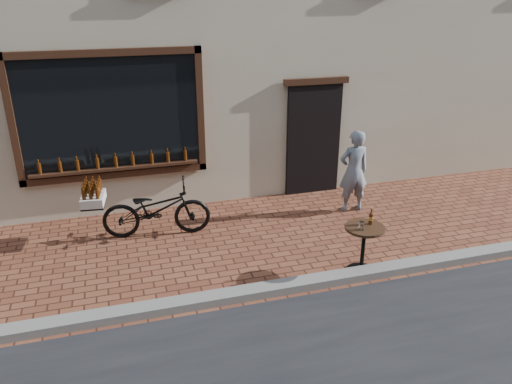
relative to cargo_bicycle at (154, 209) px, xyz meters
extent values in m
plane|color=brown|center=(1.37, -2.41, -0.48)|extent=(90.00, 90.00, 0.00)
cube|color=slate|center=(1.37, -2.21, -0.42)|extent=(90.00, 0.25, 0.12)
cube|color=black|center=(-0.53, 1.04, 1.37)|extent=(3.00, 0.06, 2.00)
cube|color=black|center=(-0.53, 1.02, 2.43)|extent=(3.24, 0.10, 0.12)
cube|color=black|center=(-0.53, 1.02, 0.31)|extent=(3.24, 0.10, 0.12)
cube|color=black|center=(-2.09, 1.02, 1.37)|extent=(0.12, 0.10, 2.24)
cube|color=black|center=(1.03, 1.02, 1.37)|extent=(0.12, 0.10, 2.24)
cube|color=black|center=(-0.53, 0.97, 0.44)|extent=(2.90, 0.16, 0.05)
cube|color=black|center=(3.27, 1.05, 0.62)|extent=(1.10, 0.10, 2.20)
cube|color=black|center=(3.27, 1.02, 1.78)|extent=(1.30, 0.10, 0.12)
cylinder|color=#3D1C07|center=(-1.78, 0.97, 0.56)|extent=(0.06, 0.06, 0.19)
cylinder|color=#3D1C07|center=(-1.47, 0.97, 0.56)|extent=(0.06, 0.06, 0.19)
cylinder|color=#3D1C07|center=(-1.16, 0.97, 0.56)|extent=(0.06, 0.06, 0.19)
cylinder|color=#3D1C07|center=(-0.84, 0.97, 0.56)|extent=(0.06, 0.06, 0.19)
cylinder|color=#3D1C07|center=(-0.53, 0.97, 0.56)|extent=(0.06, 0.06, 0.19)
cylinder|color=#3D1C07|center=(-0.22, 0.97, 0.56)|extent=(0.06, 0.06, 0.19)
cylinder|color=#3D1C07|center=(0.09, 0.97, 0.56)|extent=(0.06, 0.06, 0.19)
cylinder|color=#3D1C07|center=(0.41, 0.97, 0.56)|extent=(0.06, 0.06, 0.19)
cylinder|color=#3D1C07|center=(0.72, 0.97, 0.56)|extent=(0.06, 0.06, 0.19)
imported|color=black|center=(0.04, 0.00, -0.01)|extent=(1.84, 0.83, 0.94)
cube|color=black|center=(-0.94, 0.11, 0.17)|extent=(0.41, 0.54, 0.03)
cube|color=beige|center=(-0.94, 0.11, 0.25)|extent=(0.41, 0.56, 0.15)
cylinder|color=#3D1C07|center=(-0.86, -0.09, 0.43)|extent=(0.06, 0.06, 0.20)
cylinder|color=#3D1C07|center=(-0.97, -0.07, 0.43)|extent=(0.06, 0.06, 0.20)
cylinder|color=#3D1C07|center=(-1.07, -0.06, 0.43)|extent=(0.06, 0.06, 0.20)
cylinder|color=#3D1C07|center=(-0.85, 0.04, 0.43)|extent=(0.06, 0.06, 0.20)
cylinder|color=#3D1C07|center=(-0.95, 0.05, 0.43)|extent=(0.06, 0.06, 0.20)
cylinder|color=#3D1C07|center=(-1.05, 0.06, 0.43)|extent=(0.06, 0.06, 0.20)
cylinder|color=#3D1C07|center=(-0.83, 0.16, 0.43)|extent=(0.06, 0.06, 0.20)
cylinder|color=#3D1C07|center=(-0.94, 0.17, 0.43)|extent=(0.06, 0.06, 0.20)
cylinder|color=#3D1C07|center=(-1.04, 0.19, 0.43)|extent=(0.06, 0.06, 0.20)
cylinder|color=#3D1C07|center=(-0.82, 0.29, 0.43)|extent=(0.06, 0.06, 0.20)
cylinder|color=#3D1C07|center=(-0.92, 0.30, 0.43)|extent=(0.06, 0.06, 0.20)
cylinder|color=#3D1C07|center=(-1.02, 0.31, 0.43)|extent=(0.06, 0.06, 0.20)
cylinder|color=black|center=(2.79, -2.06, -0.46)|extent=(0.42, 0.42, 0.03)
cylinder|color=black|center=(2.79, -2.06, -0.11)|extent=(0.06, 0.06, 0.67)
cylinder|color=black|center=(2.79, -2.06, 0.24)|extent=(0.58, 0.58, 0.04)
cylinder|color=gold|center=(2.91, -2.00, 0.35)|extent=(0.06, 0.06, 0.06)
cylinder|color=white|center=(2.70, -2.13, 0.32)|extent=(0.07, 0.07, 0.12)
imported|color=slate|center=(3.64, -0.01, 0.30)|extent=(0.57, 0.38, 1.55)
camera|label=1|loc=(-0.51, -7.74, 3.45)|focal=35.00mm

